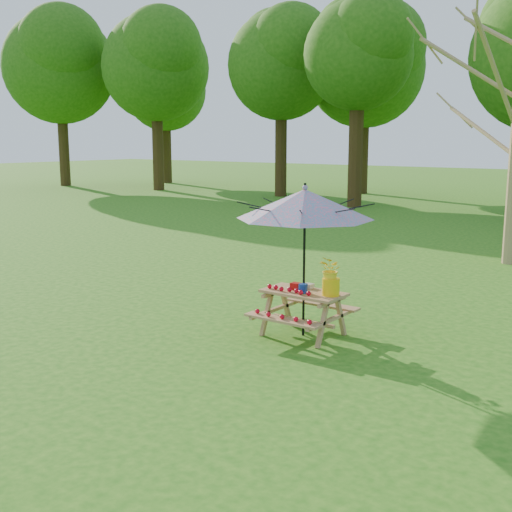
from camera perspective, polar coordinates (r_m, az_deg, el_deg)
The scene contains 5 objects.
picnic_table at distance 9.50m, azimuth 4.22°, elevation -5.16°, with size 1.20×1.32×0.67m.
patio_umbrella at distance 9.20m, azimuth 4.37°, elevation 4.62°, with size 2.47×2.47×2.25m.
produce_bins at distance 9.45m, azimuth 4.11°, elevation -2.77°, with size 0.33×0.42×0.13m.
tomatoes_row at distance 9.34m, azimuth 2.89°, elevation -3.02°, with size 0.77×0.13×0.07m, color red, non-canonical shape.
flower_bucket at distance 9.14m, azimuth 6.69°, elevation -1.67°, with size 0.43×0.40×0.56m.
Camera 1 is at (8.80, -3.02, 2.88)m, focal length 45.00 mm.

